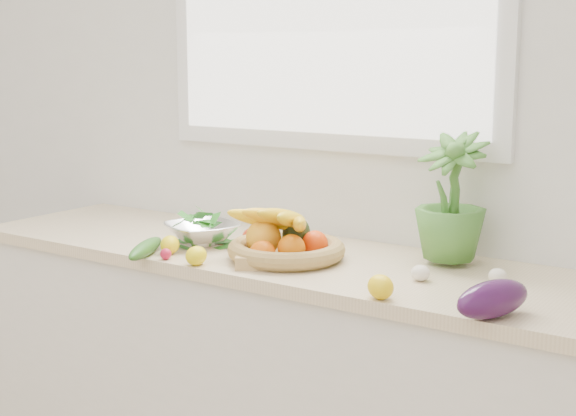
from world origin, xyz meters
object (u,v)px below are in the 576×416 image
Objects in this scene: apple at (253,239)px; potted_herb at (451,196)px; colander_with_spinach at (202,227)px; cucumber at (145,248)px; eggplant at (493,299)px; fruit_basket at (285,243)px.

potted_herb is (0.59, 0.19, 0.17)m from apple.
potted_herb is at bearing 15.72° from colander_with_spinach.
colander_with_spinach is (-0.78, -0.22, -0.15)m from potted_herb.
cucumber is 0.87× the size of colander_with_spinach.
colander_with_spinach is (-0.19, -0.03, 0.02)m from apple.
colander_with_spinach is at bearing 169.31° from eggplant.
colander_with_spinach is at bearing 178.96° from fruit_basket.
fruit_basket is (0.15, -0.04, 0.01)m from apple.
apple is 0.19m from colander_with_spinach.
eggplant is at bearing -10.69° from colander_with_spinach.
potted_herb reaches higher than apple.
fruit_basket is (0.39, 0.21, 0.03)m from cucumber.
cucumber is at bearing -179.29° from eggplant.
fruit_basket is at bearing 165.01° from eggplant.
apple reaches higher than cucumber.
fruit_basket is 1.29× the size of colander_with_spinach.
cucumber is 0.69× the size of potted_herb.
apple is at bearing -162.31° from potted_herb.
colander_with_spinach is at bearing -170.70° from apple.
cucumber is at bearing -151.74° from fruit_basket.
potted_herb reaches higher than eggplant.
fruit_basket is 0.34m from colander_with_spinach.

